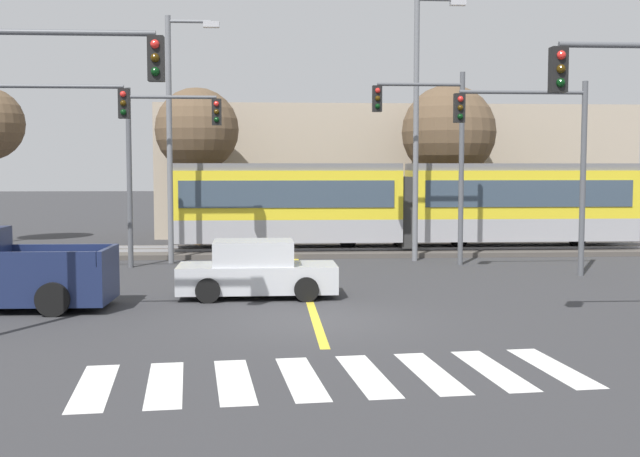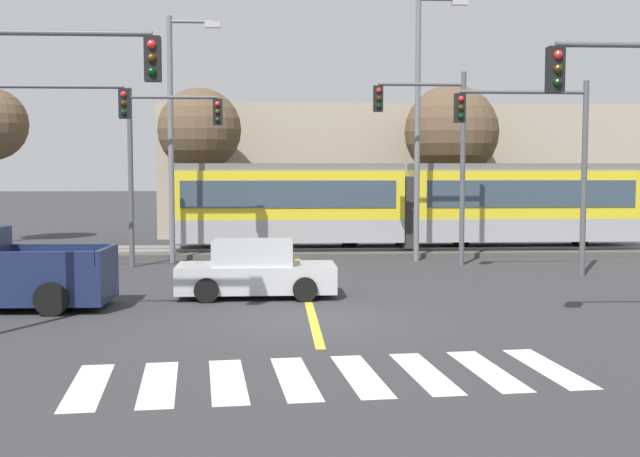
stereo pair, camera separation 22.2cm
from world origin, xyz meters
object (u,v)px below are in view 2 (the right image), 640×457
bare_tree_east (451,132)px  traffic_light_mid_right (540,146)px  traffic_light_mid_left (38,142)px  street_lamp_east (421,114)px  street_lamp_centre (175,125)px  traffic_light_near_left (37,123)px  bare_tree_west (199,130)px  traffic_light_far_left (161,149)px  sedan_crossing (256,271)px  traffic_light_far_right (435,140)px  light_rail_tram (406,202)px

bare_tree_east → traffic_light_mid_right: bearing=-89.0°
traffic_light_mid_left → street_lamp_east: street_lamp_east is taller
street_lamp_centre → street_lamp_east: 8.92m
traffic_light_near_left → bare_tree_west: size_ratio=0.96×
traffic_light_far_left → bare_tree_east: (12.00, 8.56, 0.97)m
street_lamp_east → bare_tree_west: (-8.69, 6.87, -0.32)m
traffic_light_far_left → bare_tree_west: bare_tree_west is taller
traffic_light_far_left → traffic_light_near_left: traffic_light_near_left is taller
sedan_crossing → bare_tree_east: bare_tree_east is taller
street_lamp_centre → sedan_crossing: bearing=-68.8°
street_lamp_centre → bare_tree_east: 13.81m
traffic_light_near_left → street_lamp_centre: size_ratio=0.76×
traffic_light_far_left → traffic_light_near_left: bearing=-94.5°
traffic_light_mid_right → bare_tree_east: (-0.21, 11.71, 0.92)m
traffic_light_mid_right → traffic_light_far_right: (-2.71, 3.09, 0.27)m
sedan_crossing → traffic_light_far_right: size_ratio=0.62×
traffic_light_mid_left → light_rail_tram: bearing=30.4°
sedan_crossing → traffic_light_near_left: traffic_light_near_left is taller
traffic_light_mid_right → street_lamp_east: 5.50m
traffic_light_mid_left → traffic_light_mid_right: bearing=0.0°
bare_tree_west → bare_tree_east: bare_tree_east is taller
traffic_light_mid_left → street_lamp_centre: 5.66m
light_rail_tram → traffic_light_far_left: 10.27m
traffic_light_mid_right → street_lamp_centre: bearing=160.1°
street_lamp_centre → bare_tree_west: bearing=88.2°
light_rail_tram → traffic_light_mid_left: traffic_light_mid_left is taller
traffic_light_mid_left → street_lamp_centre: bearing=50.1°
light_rail_tram → traffic_light_mid_right: bearing=-67.5°
street_lamp_east → bare_tree_west: street_lamp_east is taller
sedan_crossing → traffic_light_far_right: traffic_light_far_right is taller
light_rail_tram → bare_tree_west: 9.99m
traffic_light_far_left → traffic_light_far_right: bearing=-0.4°
street_lamp_centre → traffic_light_mid_right: bearing=-19.9°
traffic_light_near_left → sedan_crossing: bearing=48.3°
traffic_light_far_left → street_lamp_centre: bearing=72.7°
street_lamp_centre → bare_tree_east: (11.65, 7.42, 0.10)m
bare_tree_west → bare_tree_east: (11.43, 0.38, -0.05)m
traffic_light_far_right → bare_tree_east: size_ratio=0.94×
traffic_light_far_left → traffic_light_near_left: size_ratio=0.92×
light_rail_tram → traffic_light_far_left: size_ratio=3.00×
bare_tree_west → bare_tree_east: 11.43m
traffic_light_far_right → sedan_crossing: bearing=-133.0°
sedan_crossing → bare_tree_east: (8.64, 15.20, 4.35)m
traffic_light_mid_right → street_lamp_east: (-2.94, 4.46, 1.28)m
sedan_crossing → traffic_light_mid_left: 8.25m
traffic_light_far_right → street_lamp_centre: bearing=172.5°
traffic_light_far_right → bare_tree_east: 9.00m
traffic_light_far_right → street_lamp_centre: street_lamp_centre is taller
traffic_light_far_left → bare_tree_west: bearing=86.0°
sedan_crossing → traffic_light_far_right: (6.13, 6.58, 3.70)m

